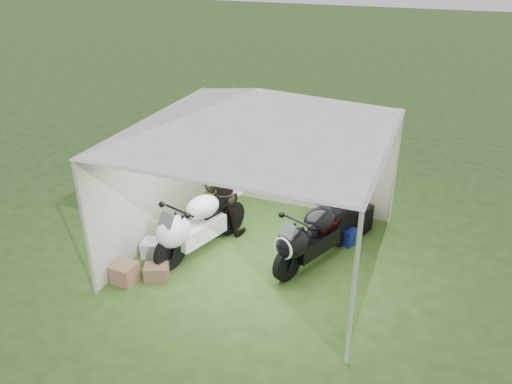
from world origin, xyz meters
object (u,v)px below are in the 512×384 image
equipment_box (356,217)px  crate_1 (125,273)px  canopy_tent (260,114)px  paddock_stand (344,235)px  crate_3 (156,272)px  motorcycle_white (197,223)px  crate_2 (167,253)px  person_blue_jacket (326,181)px  person_dark_jacket (224,192)px  crate_0 (155,248)px  motorcycle_black (313,235)px

equipment_box → crate_1: 4.39m
canopy_tent → paddock_stand: bearing=33.8°
canopy_tent → crate_3: (-1.30, -1.34, -2.45)m
crate_3 → equipment_box: bearing=45.5°
motorcycle_white → crate_2: (-0.41, -0.37, -0.49)m
person_blue_jacket → crate_3: person_blue_jacket is taller
paddock_stand → crate_2: size_ratio=1.40×
paddock_stand → equipment_box: equipment_box is taller
person_dark_jacket → person_blue_jacket: bearing=-162.3°
person_blue_jacket → crate_0: (-2.53, -2.03, -0.85)m
canopy_tent → paddock_stand: canopy_tent is taller
equipment_box → crate_0: 3.82m
motorcycle_white → crate_2: size_ratio=7.12×
crate_2 → equipment_box: bearing=37.3°
motorcycle_black → person_blue_jacket: bearing=118.3°
motorcycle_white → paddock_stand: bearing=45.7°
crate_2 → crate_3: size_ratio=0.77×
person_blue_jacket → motorcycle_white: bearing=-45.3°
crate_0 → crate_2: bearing=0.2°
equipment_box → crate_0: bearing=-144.9°
crate_1 → crate_2: 0.89m
canopy_tent → crate_2: bearing=-152.6°
motorcycle_white → crate_0: size_ratio=4.83×
motorcycle_black → crate_3: size_ratio=5.16×
motorcycle_black → equipment_box: (0.47, 1.44, -0.32)m
person_blue_jacket → crate_2: (-2.28, -2.03, -0.89)m
motorcycle_white → person_blue_jacket: size_ratio=1.06×
motorcycle_white → person_dark_jacket: (0.14, 0.85, 0.24)m
equipment_box → crate_2: size_ratio=1.78×
person_dark_jacket → crate_3: (-0.41, -1.82, -0.71)m
canopy_tent → crate_0: size_ratio=12.93×
paddock_stand → crate_0: paddock_stand is taller
motorcycle_white → crate_1: size_ratio=5.83×
canopy_tent → crate_1: bearing=-137.9°
paddock_stand → crate_3: (-2.64, -2.23, -0.03)m
canopy_tent → person_dark_jacket: (-0.89, 0.48, -1.73)m
equipment_box → person_dark_jacket: bearing=-157.4°
canopy_tent → motorcycle_black: canopy_tent is taller
equipment_box → crate_3: bearing=-134.5°
crate_1 → canopy_tent: bearing=42.1°
motorcycle_white → motorcycle_black: 2.03m
motorcycle_white → person_blue_jacket: person_blue_jacket is taller
paddock_stand → crate_1: size_ratio=1.15×
canopy_tent → equipment_box: canopy_tent is taller
equipment_box → crate_2: bearing=-142.7°
paddock_stand → crate_3: 3.46m
paddock_stand → crate_2: paddock_stand is taller
crate_0 → motorcycle_white: bearing=29.5°
motorcycle_white → crate_3: size_ratio=5.45×
motorcycle_white → crate_3: bearing=-88.1°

